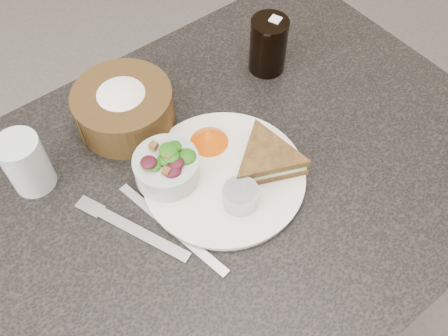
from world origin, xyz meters
TOP-DOWN VIEW (x-y plane):
  - floor at (0.00, 0.00)m, footprint 6.00×6.00m
  - dining_table at (0.00, 0.00)m, footprint 1.00×0.70m
  - dinner_plate at (0.01, -0.00)m, footprint 0.26×0.26m
  - sandwich at (0.08, -0.03)m, footprint 0.19×0.19m
  - salad_bowl at (-0.07, 0.05)m, footprint 0.13×0.13m
  - dressing_ramekin at (-0.00, -0.06)m, footprint 0.07×0.07m
  - orange_wedge at (0.03, 0.07)m, footprint 0.08×0.08m
  - fork at (-0.16, -0.00)m, footprint 0.09×0.17m
  - knife at (-0.11, -0.03)m, footprint 0.06×0.23m
  - bread_basket at (-0.05, 0.20)m, footprint 0.21×0.21m
  - cola_glass at (0.23, 0.15)m, footprint 0.09×0.09m
  - water_glass at (-0.24, 0.18)m, footprint 0.09×0.09m

SIDE VIEW (x-z plane):
  - floor at x=0.00m, z-range 0.00..0.00m
  - dining_table at x=0.00m, z-range 0.00..0.75m
  - knife at x=-0.11m, z-range 0.75..0.75m
  - fork at x=-0.16m, z-range 0.75..0.75m
  - dinner_plate at x=0.01m, z-range 0.75..0.76m
  - orange_wedge at x=0.03m, z-range 0.76..0.79m
  - dressing_ramekin at x=0.00m, z-range 0.76..0.80m
  - sandwich at x=0.08m, z-range 0.76..0.80m
  - salad_bowl at x=-0.07m, z-range 0.76..0.82m
  - bread_basket at x=-0.05m, z-range 0.75..0.85m
  - water_glass at x=-0.24m, z-range 0.75..0.85m
  - cola_glass at x=0.23m, z-range 0.75..0.87m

